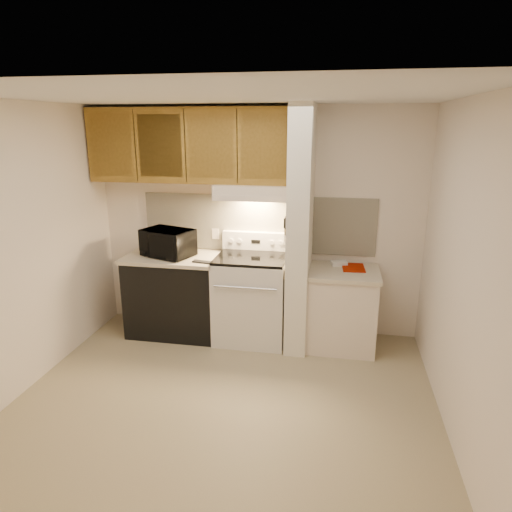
# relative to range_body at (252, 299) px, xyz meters

# --- Properties ---
(floor) EXTENTS (3.60, 3.60, 0.00)m
(floor) POSITION_rel_range_body_xyz_m (0.00, -1.16, -0.46)
(floor) COLOR tan
(floor) RESTS_ON ground
(ceiling) EXTENTS (3.60, 3.60, 0.00)m
(ceiling) POSITION_rel_range_body_xyz_m (0.00, -1.16, 2.04)
(ceiling) COLOR white
(ceiling) RESTS_ON wall_back
(wall_back) EXTENTS (3.60, 2.50, 0.02)m
(wall_back) POSITION_rel_range_body_xyz_m (0.00, 0.34, 0.79)
(wall_back) COLOR #F4E3D0
(wall_back) RESTS_ON floor
(wall_left) EXTENTS (0.02, 3.00, 2.50)m
(wall_left) POSITION_rel_range_body_xyz_m (-1.80, -1.16, 0.79)
(wall_left) COLOR #F4E3D0
(wall_left) RESTS_ON floor
(wall_right) EXTENTS (0.02, 3.00, 2.50)m
(wall_right) POSITION_rel_range_body_xyz_m (1.80, -1.16, 0.79)
(wall_right) COLOR #F4E3D0
(wall_right) RESTS_ON floor
(backsplash) EXTENTS (2.60, 0.02, 0.63)m
(backsplash) POSITION_rel_range_body_xyz_m (0.00, 0.33, 0.78)
(backsplash) COLOR white
(backsplash) RESTS_ON wall_back
(range_body) EXTENTS (0.76, 0.65, 0.92)m
(range_body) POSITION_rel_range_body_xyz_m (0.00, 0.00, 0.00)
(range_body) COLOR silver
(range_body) RESTS_ON floor
(oven_window) EXTENTS (0.50, 0.01, 0.30)m
(oven_window) POSITION_rel_range_body_xyz_m (0.00, -0.32, 0.04)
(oven_window) COLOR black
(oven_window) RESTS_ON range_body
(oven_handle) EXTENTS (0.65, 0.02, 0.02)m
(oven_handle) POSITION_rel_range_body_xyz_m (0.00, -0.35, 0.26)
(oven_handle) COLOR silver
(oven_handle) RESTS_ON range_body
(cooktop) EXTENTS (0.74, 0.64, 0.03)m
(cooktop) POSITION_rel_range_body_xyz_m (0.00, 0.00, 0.48)
(cooktop) COLOR black
(cooktop) RESTS_ON range_body
(range_backguard) EXTENTS (0.76, 0.08, 0.20)m
(range_backguard) POSITION_rel_range_body_xyz_m (0.00, 0.28, 0.59)
(range_backguard) COLOR silver
(range_backguard) RESTS_ON range_body
(range_display) EXTENTS (0.10, 0.01, 0.04)m
(range_display) POSITION_rel_range_body_xyz_m (0.00, 0.24, 0.59)
(range_display) COLOR black
(range_display) RESTS_ON range_backguard
(range_knob_left_outer) EXTENTS (0.05, 0.02, 0.05)m
(range_knob_left_outer) POSITION_rel_range_body_xyz_m (-0.28, 0.24, 0.59)
(range_knob_left_outer) COLOR silver
(range_knob_left_outer) RESTS_ON range_backguard
(range_knob_left_inner) EXTENTS (0.05, 0.02, 0.05)m
(range_knob_left_inner) POSITION_rel_range_body_xyz_m (-0.18, 0.24, 0.59)
(range_knob_left_inner) COLOR silver
(range_knob_left_inner) RESTS_ON range_backguard
(range_knob_right_inner) EXTENTS (0.05, 0.02, 0.05)m
(range_knob_right_inner) POSITION_rel_range_body_xyz_m (0.18, 0.24, 0.59)
(range_knob_right_inner) COLOR silver
(range_knob_right_inner) RESTS_ON range_backguard
(range_knob_right_outer) EXTENTS (0.05, 0.02, 0.05)m
(range_knob_right_outer) POSITION_rel_range_body_xyz_m (0.28, 0.24, 0.59)
(range_knob_right_outer) COLOR silver
(range_knob_right_outer) RESTS_ON range_backguard
(dishwasher_front) EXTENTS (1.00, 0.63, 0.87)m
(dishwasher_front) POSITION_rel_range_body_xyz_m (-0.88, 0.01, -0.03)
(dishwasher_front) COLOR black
(dishwasher_front) RESTS_ON floor
(left_countertop) EXTENTS (1.04, 0.67, 0.04)m
(left_countertop) POSITION_rel_range_body_xyz_m (-0.88, 0.01, 0.43)
(left_countertop) COLOR beige
(left_countertop) RESTS_ON dishwasher_front
(spoon_rest) EXTENTS (0.23, 0.11, 0.02)m
(spoon_rest) POSITION_rel_range_body_xyz_m (-0.48, -0.19, 0.46)
(spoon_rest) COLOR black
(spoon_rest) RESTS_ON left_countertop
(teal_jar) EXTENTS (0.09, 0.09, 0.10)m
(teal_jar) POSITION_rel_range_body_xyz_m (-1.23, 0.15, 0.50)
(teal_jar) COLOR #1E6050
(teal_jar) RESTS_ON left_countertop
(outlet) EXTENTS (0.08, 0.01, 0.12)m
(outlet) POSITION_rel_range_body_xyz_m (-0.48, 0.32, 0.64)
(outlet) COLOR silver
(outlet) RESTS_ON backsplash
(microwave) EXTENTS (0.62, 0.52, 0.30)m
(microwave) POSITION_rel_range_body_xyz_m (-0.93, -0.01, 0.60)
(microwave) COLOR black
(microwave) RESTS_ON left_countertop
(partition_pillar) EXTENTS (0.22, 0.70, 2.50)m
(partition_pillar) POSITION_rel_range_body_xyz_m (0.51, -0.01, 0.79)
(partition_pillar) COLOR white
(partition_pillar) RESTS_ON floor
(pillar_trim) EXTENTS (0.01, 0.70, 0.04)m
(pillar_trim) POSITION_rel_range_body_xyz_m (0.39, -0.01, 0.84)
(pillar_trim) COLOR olive
(pillar_trim) RESTS_ON partition_pillar
(knife_strip) EXTENTS (0.02, 0.42, 0.04)m
(knife_strip) POSITION_rel_range_body_xyz_m (0.39, -0.06, 0.86)
(knife_strip) COLOR black
(knife_strip) RESTS_ON partition_pillar
(knife_blade_a) EXTENTS (0.01, 0.03, 0.16)m
(knife_blade_a) POSITION_rel_range_body_xyz_m (0.38, -0.22, 0.76)
(knife_blade_a) COLOR silver
(knife_blade_a) RESTS_ON knife_strip
(knife_handle_a) EXTENTS (0.02, 0.02, 0.10)m
(knife_handle_a) POSITION_rel_range_body_xyz_m (0.38, -0.23, 0.91)
(knife_handle_a) COLOR black
(knife_handle_a) RESTS_ON knife_strip
(knife_blade_b) EXTENTS (0.01, 0.04, 0.18)m
(knife_blade_b) POSITION_rel_range_body_xyz_m (0.38, -0.13, 0.75)
(knife_blade_b) COLOR silver
(knife_blade_b) RESTS_ON knife_strip
(knife_handle_b) EXTENTS (0.02, 0.02, 0.10)m
(knife_handle_b) POSITION_rel_range_body_xyz_m (0.38, -0.12, 0.91)
(knife_handle_b) COLOR black
(knife_handle_b) RESTS_ON knife_strip
(knife_blade_c) EXTENTS (0.01, 0.04, 0.20)m
(knife_blade_c) POSITION_rel_range_body_xyz_m (0.38, -0.05, 0.74)
(knife_blade_c) COLOR silver
(knife_blade_c) RESTS_ON knife_strip
(knife_handle_c) EXTENTS (0.02, 0.02, 0.10)m
(knife_handle_c) POSITION_rel_range_body_xyz_m (0.38, -0.05, 0.91)
(knife_handle_c) COLOR black
(knife_handle_c) RESTS_ON knife_strip
(knife_blade_d) EXTENTS (0.01, 0.04, 0.16)m
(knife_blade_d) POSITION_rel_range_body_xyz_m (0.38, 0.03, 0.76)
(knife_blade_d) COLOR silver
(knife_blade_d) RESTS_ON knife_strip
(knife_handle_d) EXTENTS (0.02, 0.02, 0.10)m
(knife_handle_d) POSITION_rel_range_body_xyz_m (0.38, 0.02, 0.91)
(knife_handle_d) COLOR black
(knife_handle_d) RESTS_ON knife_strip
(knife_blade_e) EXTENTS (0.01, 0.04, 0.18)m
(knife_blade_e) POSITION_rel_range_body_xyz_m (0.38, 0.09, 0.75)
(knife_blade_e) COLOR silver
(knife_blade_e) RESTS_ON knife_strip
(knife_handle_e) EXTENTS (0.02, 0.02, 0.10)m
(knife_handle_e) POSITION_rel_range_body_xyz_m (0.38, 0.12, 0.91)
(knife_handle_e) COLOR black
(knife_handle_e) RESTS_ON knife_strip
(oven_mitt) EXTENTS (0.03, 0.09, 0.23)m
(oven_mitt) POSITION_rel_range_body_xyz_m (0.38, 0.17, 0.72)
(oven_mitt) COLOR slate
(oven_mitt) RESTS_ON partition_pillar
(right_cab_base) EXTENTS (0.70, 0.60, 0.81)m
(right_cab_base) POSITION_rel_range_body_xyz_m (0.97, -0.01, -0.06)
(right_cab_base) COLOR silver
(right_cab_base) RESTS_ON floor
(right_countertop) EXTENTS (0.74, 0.64, 0.04)m
(right_countertop) POSITION_rel_range_body_xyz_m (0.97, -0.01, 0.37)
(right_countertop) COLOR beige
(right_countertop) RESTS_ON right_cab_base
(red_folder) EXTENTS (0.25, 0.32, 0.01)m
(red_folder) POSITION_rel_range_body_xyz_m (1.07, 0.09, 0.40)
(red_folder) COLOR #921500
(red_folder) RESTS_ON right_countertop
(white_box) EXTENTS (0.19, 0.15, 0.04)m
(white_box) POSITION_rel_range_body_xyz_m (0.92, 0.17, 0.41)
(white_box) COLOR white
(white_box) RESTS_ON right_countertop
(range_hood) EXTENTS (0.78, 0.44, 0.15)m
(range_hood) POSITION_rel_range_body_xyz_m (0.00, 0.12, 1.17)
(range_hood) COLOR silver
(range_hood) RESTS_ON upper_cabinets
(hood_lip) EXTENTS (0.78, 0.04, 0.06)m
(hood_lip) POSITION_rel_range_body_xyz_m (0.00, -0.08, 1.12)
(hood_lip) COLOR silver
(hood_lip) RESTS_ON range_hood
(upper_cabinets) EXTENTS (2.18, 0.33, 0.77)m
(upper_cabinets) POSITION_rel_range_body_xyz_m (-0.69, 0.17, 1.62)
(upper_cabinets) COLOR olive
(upper_cabinets) RESTS_ON wall_back
(cab_door_a) EXTENTS (0.46, 0.01, 0.63)m
(cab_door_a) POSITION_rel_range_body_xyz_m (-1.51, 0.01, 1.62)
(cab_door_a) COLOR olive
(cab_door_a) RESTS_ON upper_cabinets
(cab_gap_a) EXTENTS (0.01, 0.01, 0.73)m
(cab_gap_a) POSITION_rel_range_body_xyz_m (-1.23, 0.01, 1.62)
(cab_gap_a) COLOR black
(cab_gap_a) RESTS_ON upper_cabinets
(cab_door_b) EXTENTS (0.46, 0.01, 0.63)m
(cab_door_b) POSITION_rel_range_body_xyz_m (-0.96, 0.01, 1.62)
(cab_door_b) COLOR olive
(cab_door_b) RESTS_ON upper_cabinets
(cab_gap_b) EXTENTS (0.01, 0.01, 0.73)m
(cab_gap_b) POSITION_rel_range_body_xyz_m (-0.69, 0.01, 1.62)
(cab_gap_b) COLOR black
(cab_gap_b) RESTS_ON upper_cabinets
(cab_door_c) EXTENTS (0.46, 0.01, 0.63)m
(cab_door_c) POSITION_rel_range_body_xyz_m (-0.42, 0.01, 1.62)
(cab_door_c) COLOR olive
(cab_door_c) RESTS_ON upper_cabinets
(cab_gap_c) EXTENTS (0.01, 0.01, 0.73)m
(cab_gap_c) POSITION_rel_range_body_xyz_m (-0.14, 0.01, 1.62)
(cab_gap_c) COLOR black
(cab_gap_c) RESTS_ON upper_cabinets
(cab_door_d) EXTENTS (0.46, 0.01, 0.63)m
(cab_door_d) POSITION_rel_range_body_xyz_m (0.13, 0.01, 1.62)
(cab_door_d) COLOR olive
(cab_door_d) RESTS_ON upper_cabinets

